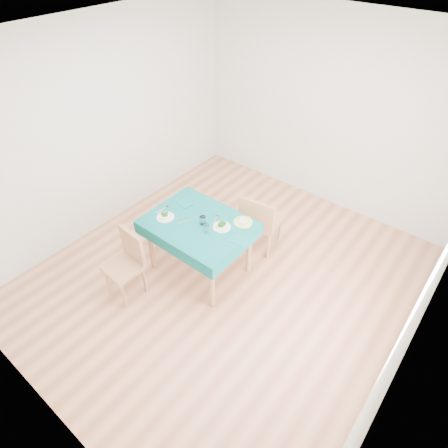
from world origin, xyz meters
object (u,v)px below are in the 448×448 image
Objects in this scene: table at (200,247)px; chair_near at (122,264)px; bowl_near at (165,216)px; side_plate at (243,222)px; bowl_far at (222,225)px; chair_far at (263,210)px.

chair_near is (-0.41, -0.83, 0.10)m from table.
bowl_near is 0.90m from side_plate.
bowl_near is 0.68m from bowl_far.
table is 5.82× the size of bowl_far.
chair_far is at bearing 68.65° from table.
side_plate is (0.40, 0.32, 0.38)m from table.
chair_near reaches higher than bowl_far.
chair_near reaches higher than side_plate.
chair_near is 1.43m from side_plate.
chair_near is 1.19m from bowl_far.
side_plate is at bearing 58.52° from chair_near.
table is at bearing 58.98° from chair_far.
bowl_far is (0.62, 0.28, -0.00)m from bowl_near.
chair_near reaches higher than table.
chair_far reaches higher than chair_near.
side_plate is (0.76, 0.49, -0.03)m from bowl_near.
chair_far is at bearing 69.80° from chair_near.
chair_far is at bearing 56.00° from bowl_near.
chair_far is 0.78m from bowl_far.
bowl_far is (-0.07, -0.74, 0.21)m from chair_far.
table is at bearing -158.33° from bowl_far.
table is 5.75× the size of bowl_near.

